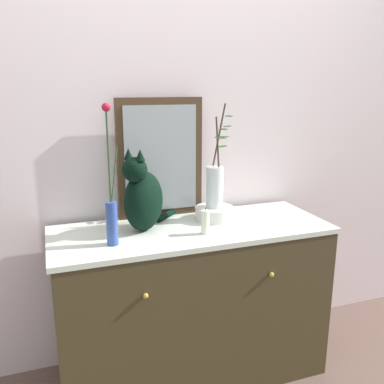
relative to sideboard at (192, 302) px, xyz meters
The scene contains 9 objects.
ground_plane 0.41m from the sideboard, 90.00° to the left, with size 6.00×6.00×0.00m, color brown.
wall_back 0.95m from the sideboard, 90.00° to the left, with size 4.40×0.08×2.60m, color silver.
sideboard is the anchor object (origin of this frame).
mirror_leaning 0.76m from the sideboard, 110.84° to the left, with size 0.45×0.03×0.62m.
cat_sitting 0.62m from the sideboard, behind, with size 0.38×0.36×0.40m.
vase_slim_green 0.70m from the sideboard, 166.49° to the right, with size 0.06×0.05×0.61m.
bowl_porcelain 0.48m from the sideboard, 28.72° to the left, with size 0.20×0.20×0.07m, color silver.
vase_glass_clear 0.63m from the sideboard, 28.16° to the left, with size 0.16×0.17×0.53m.
candle_pillar 0.48m from the sideboard, 74.90° to the right, with size 0.04×0.04×0.13m.
Camera 1 is at (-0.64, -1.81, 1.50)m, focal length 38.66 mm.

